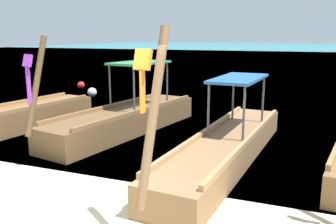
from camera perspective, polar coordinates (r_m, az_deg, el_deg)
The scene contains 6 objects.
sea_water at distance 65.58m, azimuth 18.91°, elevation 9.16°, with size 120.00×120.00×0.00m, color teal.
longtail_boat_yellow_ribbon at distance 10.73m, azimuth -23.96°, elevation -1.23°, with size 1.89×6.06×2.79m.
longtail_boat_violet_ribbon at distance 9.91m, azimuth -6.73°, elevation -1.09°, with size 2.16×5.88×2.62m.
longtail_boat_orange_ribbon at distance 7.72m, azimuth 9.27°, elevation -5.31°, with size 1.58×6.73×2.75m.
mooring_buoy_near at distance 18.42m, azimuth -13.62°, elevation 4.16°, with size 0.36×0.36×0.36m.
mooring_buoy_far at distance 15.89m, azimuth -11.94°, elevation 3.08°, with size 0.40×0.40×0.40m.
Camera 1 is at (2.89, -3.06, 2.62)m, focal length 38.46 mm.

